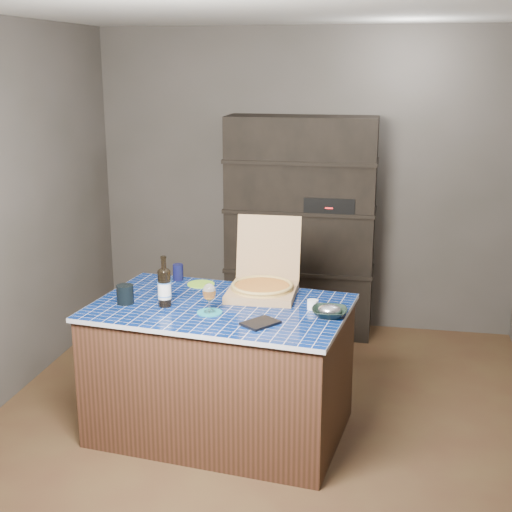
% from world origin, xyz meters
% --- Properties ---
extents(room, '(3.50, 3.50, 3.50)m').
position_xyz_m(room, '(0.00, 0.00, 1.25)').
color(room, brown).
rests_on(room, ground).
extents(shelving_unit, '(1.20, 0.41, 1.80)m').
position_xyz_m(shelving_unit, '(0.00, 1.53, 0.90)').
color(shelving_unit, black).
rests_on(shelving_unit, floor).
extents(kitchen_island, '(1.60, 1.12, 0.82)m').
position_xyz_m(kitchen_island, '(-0.24, -0.27, 0.41)').
color(kitchen_island, '#4F2C1F').
rests_on(kitchen_island, floor).
extents(pizza_box, '(0.42, 0.51, 0.45)m').
position_xyz_m(pizza_box, '(-0.03, -0.02, 0.88)').
color(pizza_box, '#967D4D').
rests_on(pizza_box, kitchen_island).
extents(mead_bottle, '(0.08, 0.08, 0.31)m').
position_xyz_m(mead_bottle, '(-0.56, -0.34, 0.94)').
color(mead_bottle, black).
rests_on(mead_bottle, kitchen_island).
extents(teal_trivet, '(0.15, 0.15, 0.01)m').
position_xyz_m(teal_trivet, '(-0.27, -0.41, 0.82)').
color(teal_trivet, teal).
rests_on(teal_trivet, kitchen_island).
extents(wine_glass, '(0.08, 0.08, 0.17)m').
position_xyz_m(wine_glass, '(-0.27, -0.41, 0.94)').
color(wine_glass, white).
rests_on(wine_glass, teal_trivet).
extents(tumbler, '(0.10, 0.10, 0.11)m').
position_xyz_m(tumbler, '(-0.80, -0.34, 0.87)').
color(tumbler, black).
rests_on(tumbler, kitchen_island).
extents(dvd_case, '(0.23, 0.24, 0.02)m').
position_xyz_m(dvd_case, '(0.05, -0.53, 0.83)').
color(dvd_case, black).
rests_on(dvd_case, kitchen_island).
extents(bowl, '(0.21, 0.21, 0.05)m').
position_xyz_m(bowl, '(0.41, -0.34, 0.84)').
color(bowl, black).
rests_on(bowl, kitchen_island).
extents(foil_contents, '(0.13, 0.11, 0.06)m').
position_xyz_m(foil_contents, '(0.41, -0.34, 0.86)').
color(foil_contents, silver).
rests_on(foil_contents, bowl).
extents(white_jar, '(0.06, 0.06, 0.06)m').
position_xyz_m(white_jar, '(0.31, -0.23, 0.85)').
color(white_jar, white).
rests_on(white_jar, kitchen_island).
extents(navy_cup, '(0.07, 0.07, 0.11)m').
position_xyz_m(navy_cup, '(-0.63, 0.18, 0.87)').
color(navy_cup, black).
rests_on(navy_cup, kitchen_island).
extents(green_trivet, '(0.18, 0.18, 0.01)m').
position_xyz_m(green_trivet, '(-0.46, 0.11, 0.82)').
color(green_trivet, '#85CB2B').
rests_on(green_trivet, kitchen_island).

